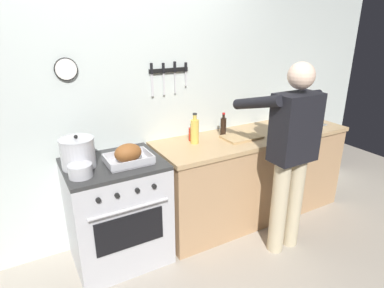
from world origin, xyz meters
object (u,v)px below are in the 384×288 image
cutting_board (242,137)px  bottle_soy_sauce (223,126)px  stove (118,212)px  stock_pot (78,153)px  bottle_hot_sauce (192,134)px  person_cook (291,149)px  roasting_pan (128,155)px  saucepan (80,171)px  bottle_cooking_oil (195,131)px

cutting_board → bottle_soy_sauce: bottle_soy_sauce is taller
stove → cutting_board: 1.32m
stove → stock_pot: bearing=170.2°
bottle_soy_sauce → bottle_hot_sauce: size_ratio=1.41×
person_cook → stock_pot: bearing=71.8°
stove → bottle_soy_sauce: 1.26m
cutting_board → person_cook: bearing=-80.1°
bottle_soy_sauce → bottle_hot_sauce: bottle_soy_sauce is taller
stove → bottle_hot_sauce: (0.79, 0.14, 0.52)m
bottle_hot_sauce → person_cook: bearing=-52.4°
person_cook → cutting_board: (-0.09, 0.54, -0.04)m
roasting_pan → bottle_hot_sauce: size_ratio=2.17×
person_cook → saucepan: size_ratio=9.83×
roasting_pan → cutting_board: 1.14m
bottle_cooking_oil → roasting_pan: bearing=-168.4°
bottle_soy_sauce → saucepan: bearing=-169.8°
bottle_soy_sauce → cutting_board: bearing=-52.3°
saucepan → person_cook: bearing=-15.1°
cutting_board → stove: bearing=178.5°
stove → cutting_board: cutting_board is taller
person_cook → bottle_cooking_oil: (-0.55, 0.64, 0.07)m
bottle_soy_sauce → bottle_hot_sauce: bearing=175.9°
person_cook → bottle_hot_sauce: bearing=40.6°
bottle_hot_sauce → bottle_soy_sauce: bearing=-4.1°
bottle_cooking_oil → bottle_hot_sauce: 0.09m
stock_pot → bottle_soy_sauce: stock_pot is taller
stove → stock_pot: 0.62m
roasting_pan → bottle_hot_sauce: 0.72m
stove → roasting_pan: bearing=-35.1°
stock_pot → cutting_board: (1.49, -0.08, -0.10)m
person_cook → bottle_hot_sauce: size_ratio=10.25×
cutting_board → bottle_cooking_oil: 0.48m
cutting_board → bottle_cooking_oil: bottle_cooking_oil is taller
stove → cutting_board: (1.24, -0.03, 0.46)m
person_cook → cutting_board: person_cook is taller
stove → person_cook: size_ratio=0.54×
roasting_pan → bottle_cooking_oil: 0.69m
stove → saucepan: size_ratio=5.33×
bottle_soy_sauce → stove: bearing=-174.2°
bottle_hot_sauce → stove: bearing=-170.1°
roasting_pan → cutting_board: bearing=2.0°
saucepan → bottle_hot_sauce: bearing=14.5°
saucepan → bottle_cooking_oil: 1.08m
cutting_board → bottle_cooking_oil: size_ratio=1.28×
stock_pot → bottle_hot_sauce: (1.04, 0.10, -0.05)m
stock_pot → stove: bearing=-9.8°
saucepan → bottle_hot_sauce: size_ratio=1.04×
roasting_pan → stock_pot: size_ratio=1.37×
stove → stock_pot: stock_pot is taller
saucepan → cutting_board: saucepan is taller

